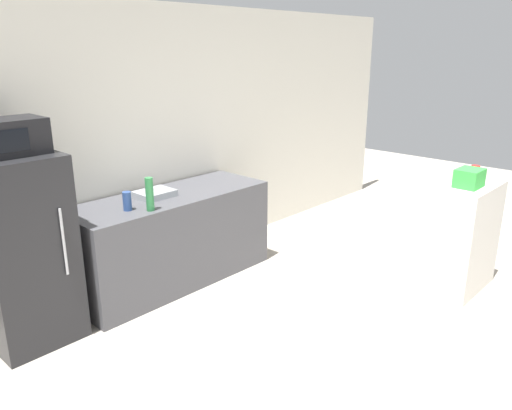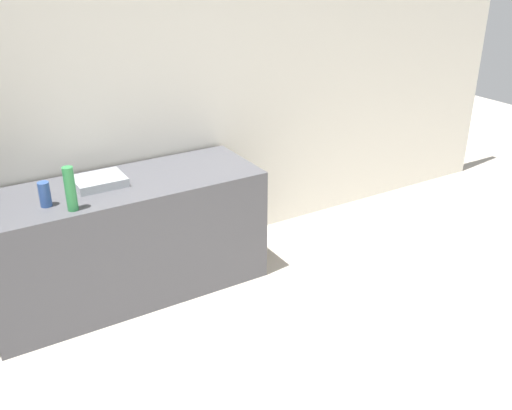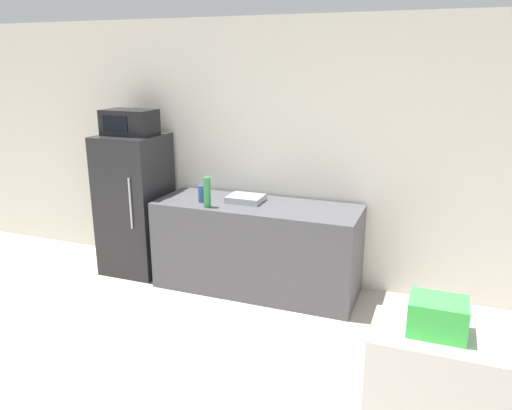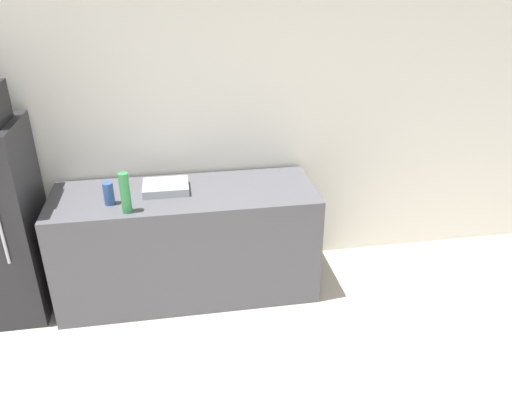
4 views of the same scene
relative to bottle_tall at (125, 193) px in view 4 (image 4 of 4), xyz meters
name	(u,v)px [view 4 (image 4 of 4)]	position (x,y,z in m)	size (l,w,h in m)	color
wall_back	(192,120)	(0.50, 0.67, 0.28)	(8.00, 0.06, 2.60)	silver
counter	(188,243)	(0.40, 0.26, -0.58)	(1.97, 0.71, 0.87)	#4C4C51
sink_basin	(166,187)	(0.26, 0.31, -0.11)	(0.34, 0.27, 0.06)	#9EA3A8
bottle_tall	(125,193)	(0.00, 0.00, 0.00)	(0.07, 0.07, 0.29)	#2D7F42
bottle_short	(109,194)	(-0.13, 0.15, -0.06)	(0.07, 0.07, 0.16)	#2D4C8C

